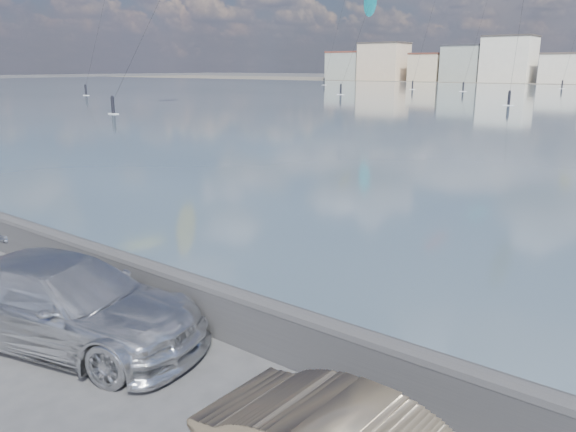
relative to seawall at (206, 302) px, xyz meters
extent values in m
plane|color=#333335|center=(0.00, -2.70, -0.58)|extent=(700.00, 700.00, 0.00)
cube|color=#28282B|center=(0.00, 0.00, -0.13)|extent=(400.00, 0.35, 0.90)
cylinder|color=#28282B|center=(0.00, 0.00, 0.32)|extent=(400.00, 0.36, 0.36)
cube|color=gray|center=(-112.00, 183.30, 4.42)|extent=(14.00, 11.00, 10.00)
cube|color=brown|center=(-112.00, 183.30, 9.72)|extent=(14.28, 11.22, 0.60)
cube|color=#CCB293|center=(-96.50, 183.30, 5.92)|extent=(16.00, 12.00, 13.00)
cube|color=#383330|center=(-96.50, 183.30, 12.72)|extent=(16.32, 12.24, 0.60)
cube|color=beige|center=(-79.00, 183.30, 3.92)|extent=(11.00, 10.00, 9.00)
cube|color=#562D23|center=(-79.00, 183.30, 8.72)|extent=(11.22, 10.20, 0.60)
cube|color=gray|center=(-66.00, 183.30, 5.17)|extent=(13.00, 11.00, 11.50)
cube|color=#2D2D33|center=(-66.00, 183.30, 11.22)|extent=(13.26, 11.22, 0.60)
cube|color=beige|center=(-51.50, 183.30, 6.42)|extent=(15.00, 12.00, 14.00)
cube|color=#383330|center=(-51.50, 183.30, 13.72)|extent=(15.30, 12.24, 0.60)
cube|color=silver|center=(-35.00, 183.30, 3.67)|extent=(12.00, 10.00, 8.50)
cube|color=#4C423D|center=(-35.00, 183.30, 8.22)|extent=(12.24, 10.20, 0.60)
imported|color=silver|center=(-1.66, -1.95, 0.22)|extent=(5.93, 3.63, 1.61)
cube|color=white|center=(-16.00, 70.43, -0.53)|extent=(1.40, 0.42, 0.08)
cylinder|color=black|center=(-16.00, 70.43, 0.37)|extent=(0.36, 0.36, 1.70)
sphere|color=black|center=(-16.00, 70.43, 1.27)|extent=(0.28, 0.28, 0.28)
cube|color=white|center=(-37.09, 108.80, -0.53)|extent=(1.40, 0.42, 0.08)
cylinder|color=black|center=(-37.09, 108.80, 0.37)|extent=(0.36, 0.36, 1.70)
sphere|color=black|center=(-37.09, 108.80, 1.27)|extent=(0.28, 0.28, 0.28)
cylinder|color=black|center=(-35.80, 112.71, 13.67)|extent=(2.61, 7.85, 25.92)
cube|color=white|center=(-24.65, 137.68, -0.53)|extent=(1.40, 0.42, 0.08)
cylinder|color=black|center=(-24.65, 137.68, 0.37)|extent=(0.36, 0.36, 1.70)
sphere|color=black|center=(-24.65, 137.68, 1.27)|extent=(0.28, 0.28, 0.28)
cylinder|color=black|center=(-23.88, 141.64, 11.52)|extent=(1.56, 7.95, 21.62)
cube|color=white|center=(-83.74, 51.31, -0.53)|extent=(1.40, 0.42, 0.08)
cylinder|color=black|center=(-83.74, 51.31, 0.37)|extent=(0.36, 0.36, 1.70)
sphere|color=black|center=(-83.74, 51.31, 1.27)|extent=(0.28, 0.28, 0.28)
cylinder|color=black|center=(-83.95, 56.59, 15.18)|extent=(0.45, 10.60, 28.94)
cube|color=white|center=(-50.20, 112.37, -0.53)|extent=(1.40, 0.42, 0.08)
cylinder|color=black|center=(-50.20, 112.37, 0.37)|extent=(0.36, 0.36, 1.70)
sphere|color=black|center=(-50.20, 112.37, 1.27)|extent=(0.28, 0.28, 0.28)
cube|color=white|center=(-83.27, 125.50, -0.53)|extent=(1.40, 0.42, 0.08)
cylinder|color=black|center=(-83.27, 125.50, 0.37)|extent=(0.36, 0.36, 1.70)
sphere|color=black|center=(-83.27, 125.50, 1.27)|extent=(0.28, 0.28, 0.28)
cylinder|color=black|center=(-82.35, 129.99, 14.13)|extent=(1.87, 9.01, 26.84)
ellipsoid|color=#19BFBF|center=(-48.59, 89.49, 15.84)|extent=(6.40, 7.79, 5.61)
cube|color=white|center=(-49.75, 81.95, -0.53)|extent=(1.40, 0.42, 0.08)
cylinder|color=black|center=(-49.75, 81.95, 0.37)|extent=(0.36, 0.36, 1.70)
sphere|color=black|center=(-49.75, 81.95, 1.27)|extent=(0.28, 0.28, 0.28)
cylinder|color=black|center=(-49.17, 85.72, 8.28)|extent=(1.19, 7.58, 15.13)
cube|color=white|center=(-45.42, 29.93, -0.53)|extent=(1.40, 0.42, 0.08)
cylinder|color=black|center=(-45.42, 29.93, 0.37)|extent=(0.36, 0.36, 1.70)
sphere|color=black|center=(-45.42, 29.93, 1.27)|extent=(0.28, 0.28, 0.28)
cylinder|color=black|center=(-47.05, 36.09, 8.16)|extent=(3.30, 12.36, 14.91)
camera|label=1|loc=(7.44, -6.94, 4.41)|focal=35.00mm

